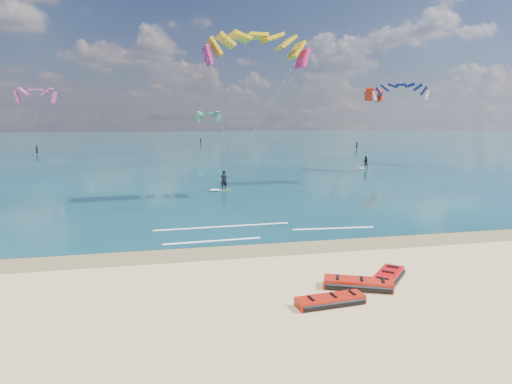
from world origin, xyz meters
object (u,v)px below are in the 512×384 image
packed_kite_left (330,305)px  kitesurfer_far (385,119)px  packed_kite_right (387,282)px  kitesurfer_main (241,103)px  packed_kite_mid (358,288)px

packed_kite_left → kitesurfer_far: 44.86m
packed_kite_right → kitesurfer_far: kitesurfer_far is taller
packed_kite_right → kitesurfer_far: 41.99m
packed_kite_left → kitesurfer_far: bearing=54.4°
kitesurfer_main → kitesurfer_far: bearing=26.4°
packed_kite_left → packed_kite_mid: size_ratio=0.94×
kitesurfer_main → packed_kite_right: bearing=-93.9°
kitesurfer_main → packed_kite_mid: bearing=-97.6°
packed_kite_left → packed_kite_mid: bearing=31.8°
kitesurfer_far → packed_kite_right: bearing=-122.3°
packed_kite_left → packed_kite_right: (3.05, 1.64, 0.00)m
packed_kite_right → kitesurfer_far: size_ratio=0.23×
packed_kite_mid → kitesurfer_far: (20.49, 37.26, 6.33)m
packed_kite_mid → kitesurfer_far: kitesurfer_far is taller
packed_kite_right → kitesurfer_main: (-1.88, 22.12, 7.66)m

